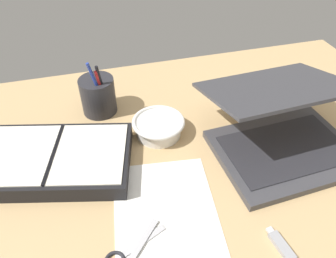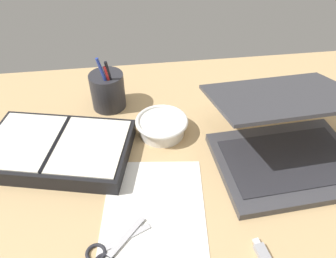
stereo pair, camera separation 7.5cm
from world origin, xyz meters
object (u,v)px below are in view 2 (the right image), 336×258
at_px(bowl, 162,126).
at_px(pen_cup, 108,91).
at_px(laptop, 286,139).
at_px(scissors, 107,252).
at_px(planner, 58,149).

height_order(bowl, pen_cup, pen_cup).
relative_size(laptop, bowl, 2.60).
bearing_deg(bowl, scissors, -113.87).
height_order(laptop, bowl, laptop).
bearing_deg(laptop, bowl, 153.14).
bearing_deg(planner, pen_cup, 70.68).
relative_size(pen_cup, planner, 0.45).
height_order(laptop, scissors, laptop).
xyz_separation_m(laptop, pen_cup, (-0.41, 0.26, -0.00)).
xyz_separation_m(pen_cup, planner, (-0.12, -0.18, -0.03)).
xyz_separation_m(laptop, planner, (-0.53, 0.07, -0.03)).
xyz_separation_m(planner, scissors, (0.11, -0.27, -0.02)).
relative_size(pen_cup, scissors, 1.35).
relative_size(bowl, pen_cup, 0.80).
bearing_deg(scissors, bowl, 30.70).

